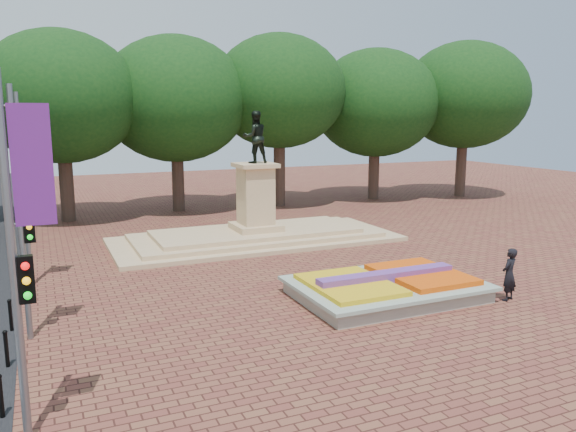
% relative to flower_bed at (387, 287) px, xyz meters
% --- Properties ---
extents(ground, '(90.00, 90.00, 0.00)m').
position_rel_flower_bed_xyz_m(ground, '(-1.03, 2.00, -0.38)').
color(ground, brown).
rests_on(ground, ground).
extents(flower_bed, '(6.30, 4.30, 0.91)m').
position_rel_flower_bed_xyz_m(flower_bed, '(0.00, 0.00, 0.00)').
color(flower_bed, gray).
rests_on(flower_bed, ground).
extents(monument, '(14.00, 6.00, 6.40)m').
position_rel_flower_bed_xyz_m(monument, '(-1.03, 10.00, 0.50)').
color(monument, tan).
rests_on(monument, ground).
extents(tree_row_back, '(44.80, 8.80, 10.43)m').
position_rel_flower_bed_xyz_m(tree_row_back, '(1.31, 20.00, 6.29)').
color(tree_row_back, '#3B2920').
rests_on(tree_row_back, ground).
extents(banner_poles, '(0.88, 11.17, 7.00)m').
position_rel_flower_bed_xyz_m(banner_poles, '(-11.10, 0.69, 3.50)').
color(banner_poles, slate).
rests_on(banner_poles, ground).
extents(bollard_row, '(0.12, 13.12, 0.98)m').
position_rel_flower_bed_xyz_m(bollard_row, '(-11.73, 0.50, 0.15)').
color(bollard_row, black).
rests_on(bollard_row, ground).
extents(pedestrian, '(0.77, 0.64, 1.81)m').
position_rel_flower_bed_xyz_m(pedestrian, '(3.56, -1.95, 0.53)').
color(pedestrian, black).
rests_on(pedestrian, ground).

